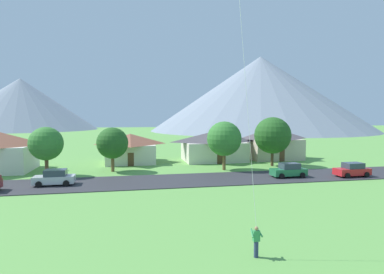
% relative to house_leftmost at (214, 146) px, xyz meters
% --- Properties ---
extents(road_strip, '(160.00, 7.90, 0.08)m').
position_rel_house_leftmost_xyz_m(road_strip, '(-9.87, -15.22, -2.49)').
color(road_strip, '#2D2D33').
rests_on(road_strip, ground).
extents(mountain_west_ridge, '(105.69, 105.69, 35.68)m').
position_rel_house_leftmost_xyz_m(mountain_west_ridge, '(49.60, 97.28, 15.31)').
color(mountain_west_ridge, gray).
rests_on(mountain_west_ridge, ground).
extents(mountain_central_ridge, '(94.87, 94.87, 18.20)m').
position_rel_house_leftmost_xyz_m(mountain_central_ridge, '(48.78, 115.34, 6.57)').
color(mountain_central_ridge, slate).
rests_on(mountain_central_ridge, ground).
extents(mountain_far_east_ridge, '(75.98, 75.98, 26.37)m').
position_rel_house_leftmost_xyz_m(mountain_far_east_ridge, '(-67.30, 130.49, 10.65)').
color(mountain_far_east_ridge, gray).
rests_on(mountain_far_east_ridge, ground).
extents(house_leftmost, '(10.60, 7.88, 4.89)m').
position_rel_house_leftmost_xyz_m(house_leftmost, '(0.00, 0.00, 0.00)').
color(house_leftmost, beige).
rests_on(house_leftmost, ground).
extents(house_right_center, '(8.10, 8.25, 4.61)m').
position_rel_house_leftmost_xyz_m(house_right_center, '(-13.61, 0.67, -0.15)').
color(house_right_center, beige).
rests_on(house_right_center, ground).
extents(house_rightmost, '(9.17, 7.71, 5.39)m').
position_rel_house_leftmost_xyz_m(house_rightmost, '(10.69, 0.45, 0.26)').
color(house_rightmost, beige).
rests_on(house_rightmost, ground).
extents(tree_near_left, '(4.76, 4.76, 6.73)m').
position_rel_house_leftmost_xyz_m(tree_near_left, '(-1.02, -9.15, 1.80)').
color(tree_near_left, brown).
rests_on(tree_near_left, ground).
extents(tree_left_of_center, '(5.43, 5.43, 7.29)m').
position_rel_house_leftmost_xyz_m(tree_left_of_center, '(7.09, -7.08, 2.03)').
color(tree_left_of_center, '#4C3823').
rests_on(tree_left_of_center, ground).
extents(tree_center, '(4.14, 4.14, 6.15)m').
position_rel_house_leftmost_xyz_m(tree_center, '(-23.92, -9.34, 1.52)').
color(tree_center, brown).
rests_on(tree_center, ground).
extents(tree_right_of_center, '(4.20, 4.20, 5.95)m').
position_rel_house_leftmost_xyz_m(tree_right_of_center, '(-16.05, -7.41, 1.30)').
color(tree_right_of_center, brown).
rests_on(tree_right_of_center, ground).
extents(parked_car_green_west_end, '(4.23, 2.14, 1.68)m').
position_rel_house_leftmost_xyz_m(parked_car_green_west_end, '(5.10, -15.88, -1.67)').
color(parked_car_green_west_end, '#237042').
rests_on(parked_car_green_west_end, road_strip).
extents(parked_car_red_mid_west, '(4.25, 2.17, 1.68)m').
position_rel_house_leftmost_xyz_m(parked_car_red_mid_west, '(12.90, -17.13, -1.67)').
color(parked_car_red_mid_west, red).
rests_on(parked_car_red_mid_west, road_strip).
extents(parked_car_silver_mid_east, '(4.21, 2.11, 1.68)m').
position_rel_house_leftmost_xyz_m(parked_car_silver_mid_east, '(-21.82, -15.21, -1.67)').
color(parked_car_silver_mid_east, '#B7BCC1').
rests_on(parked_car_silver_mid_east, road_strip).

